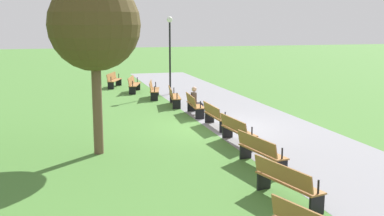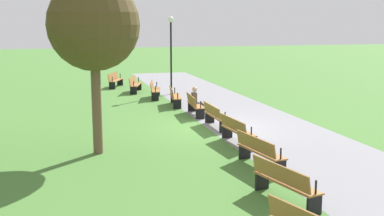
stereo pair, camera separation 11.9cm
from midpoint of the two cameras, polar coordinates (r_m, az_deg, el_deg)
The scene contains 14 objects.
ground_plane at distance 18.01m, azimuth 2.80°, elevation -2.36°, with size 120.00×120.00×0.00m, color #477A33.
path_paving at distance 18.63m, azimuth 7.94°, elevation -2.01°, with size 40.15×4.27×0.01m, color gray.
bench_0 at distance 29.54m, azimuth -9.57°, elevation 3.40°, with size 1.94×1.15×0.89m.
bench_1 at distance 27.27m, azimuth -7.21°, elevation 2.90°, with size 1.95×1.02×0.89m.
bench_2 at distance 24.97m, azimuth -4.82°, elevation 2.27°, with size 1.95×0.89×0.89m.
bench_3 at distance 22.63m, azimuth -2.40°, elevation 1.47°, with size 1.95×0.76×0.89m.
bench_4 at distance 20.27m, azimuth 0.07°, elevation 0.45°, with size 1.93×0.62×0.89m.
bench_5 at distance 17.89m, azimuth 2.60°, elevation -0.88°, with size 1.90×0.47×0.89m.
bench_6 at distance 15.50m, azimuth 5.23°, elevation -2.65°, with size 1.93×0.62×0.89m.
bench_7 at distance 13.11m, azimuth 8.00°, elevation -5.11°, with size 1.95×0.76×0.89m.
bench_8 at distance 10.73m, azimuth 11.02°, elevation -8.69°, with size 1.95×0.89×0.89m.
person_seated at distance 20.56m, azimuth 0.30°, elevation 1.04°, with size 0.35×0.54×1.20m.
tree_1 at distance 14.23m, azimuth -11.95°, elevation 9.70°, with size 2.71×2.71×5.23m.
lamp_post at distance 26.18m, azimuth -2.83°, elevation 8.10°, with size 0.32×0.32×4.27m.
Camera 1 is at (16.65, -5.65, 3.93)m, focal length 44.12 mm.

